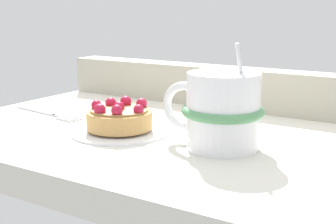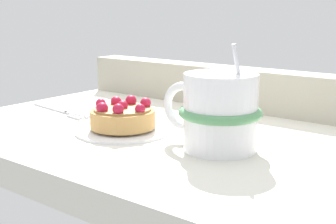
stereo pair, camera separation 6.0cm
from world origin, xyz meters
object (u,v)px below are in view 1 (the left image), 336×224
raspberry_tart (119,117)px  dessert_fork (47,112)px  dessert_plate (120,131)px  coffee_mug (221,111)px

raspberry_tart → dessert_fork: 17.38cm
dessert_plate → raspberry_tart: (-0.02, 0.00, 1.89)cm
coffee_mug → dessert_fork: bearing=176.9°
raspberry_tart → dessert_plate: bearing=-9.1°
coffee_mug → dessert_fork: size_ratio=0.87×
dessert_fork → raspberry_tart: bearing=-9.3°
raspberry_tart → coffee_mug: 15.04cm
dessert_plate → dessert_fork: same height
dessert_plate → dessert_fork: 17.30cm
dessert_fork → dessert_plate: bearing=-9.3°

